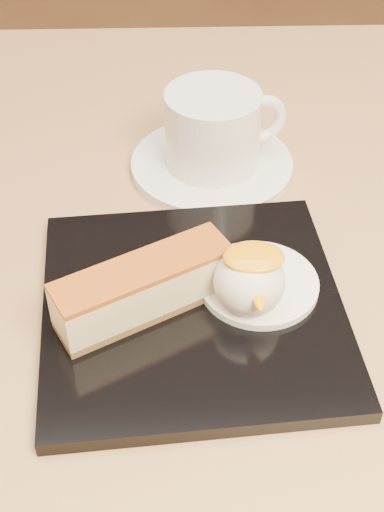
{
  "coord_description": "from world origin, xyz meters",
  "views": [
    {
      "loc": [
        0.02,
        -0.45,
        1.11
      ],
      "look_at": [
        0.03,
        -0.06,
        0.76
      ],
      "focal_mm": 50.0,
      "sensor_mm": 36.0,
      "label": 1
    }
  ],
  "objects_px": {
    "table": "(159,359)",
    "ice_cream_scoop": "(249,281)",
    "coffee_cup": "(215,127)",
    "cheesecake": "(144,288)",
    "saucer": "(212,165)",
    "dessert_plate": "(193,308)"
  },
  "relations": [
    {
      "from": "ice_cream_scoop",
      "to": "coffee_cup",
      "type": "height_order",
      "value": "coffee_cup"
    },
    {
      "from": "table",
      "to": "cheesecake",
      "type": "relative_size",
      "value": 6.07
    },
    {
      "from": "dessert_plate",
      "to": "saucer",
      "type": "distance_m",
      "value": 0.18
    },
    {
      "from": "saucer",
      "to": "table",
      "type": "bearing_deg",
      "value": -118.71
    },
    {
      "from": "cheesecake",
      "to": "saucer",
      "type": "relative_size",
      "value": 0.88
    },
    {
      "from": "ice_cream_scoop",
      "to": "saucer",
      "type": "relative_size",
      "value": 0.34
    },
    {
      "from": "dessert_plate",
      "to": "cheesecake",
      "type": "bearing_deg",
      "value": -171.87
    },
    {
      "from": "saucer",
      "to": "coffee_cup",
      "type": "relative_size",
      "value": 1.33
    },
    {
      "from": "saucer",
      "to": "coffee_cup",
      "type": "height_order",
      "value": "coffee_cup"
    },
    {
      "from": "cheesecake",
      "to": "ice_cream_scoop",
      "type": "height_order",
      "value": "ice_cream_scoop"
    },
    {
      "from": "cheesecake",
      "to": "table",
      "type": "bearing_deg",
      "value": 58.75
    },
    {
      "from": "cheesecake",
      "to": "saucer",
      "type": "bearing_deg",
      "value": 44.2
    },
    {
      "from": "table",
      "to": "dessert_plate",
      "type": "bearing_deg",
      "value": -69.74
    },
    {
      "from": "table",
      "to": "cheesecake",
      "type": "xyz_separation_m",
      "value": [
        -0.0,
        -0.09,
        0.19
      ]
    },
    {
      "from": "cheesecake",
      "to": "ice_cream_scoop",
      "type": "xyz_separation_m",
      "value": [
        0.08,
        0.0,
        0.0
      ]
    },
    {
      "from": "ice_cream_scoop",
      "to": "saucer",
      "type": "bearing_deg",
      "value": 95.15
    },
    {
      "from": "dessert_plate",
      "to": "coffee_cup",
      "type": "height_order",
      "value": "coffee_cup"
    },
    {
      "from": "ice_cream_scoop",
      "to": "table",
      "type": "bearing_deg",
      "value": 128.7
    },
    {
      "from": "cheesecake",
      "to": "ice_cream_scoop",
      "type": "bearing_deg",
      "value": -28.51
    },
    {
      "from": "dessert_plate",
      "to": "table",
      "type": "bearing_deg",
      "value": 110.26
    },
    {
      "from": "table",
      "to": "coffee_cup",
      "type": "xyz_separation_m",
      "value": [
        0.06,
        0.1,
        0.2
      ]
    },
    {
      "from": "table",
      "to": "ice_cream_scoop",
      "type": "relative_size",
      "value": 15.51
    }
  ]
}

